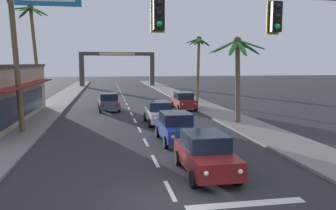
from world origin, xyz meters
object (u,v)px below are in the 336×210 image
object	(u,v)px
palm_left_second	(13,23)
palm_right_third	(198,54)
sedan_fifth_in_queue	(159,113)
sedan_oncoming_far	(109,102)
sedan_lead_at_stop_bar	(205,153)
traffic_signal_mast	(279,41)
palm_left_third	(33,35)
sedan_parked_nearest_kerb	(184,101)
sedan_third_in_queue	(176,127)
palm_right_second	(237,59)
town_gateway_arch	(117,64)

from	to	relation	value
palm_left_second	palm_right_third	world-z (taller)	palm_left_second
sedan_fifth_in_queue	sedan_oncoming_far	distance (m)	8.81
sedan_lead_at_stop_bar	traffic_signal_mast	bearing A→B (deg)	-64.27
palm_left_third	palm_right_third	distance (m)	17.76
sedan_oncoming_far	sedan_lead_at_stop_bar	bearing A→B (deg)	-79.24
sedan_parked_nearest_kerb	sedan_fifth_in_queue	bearing A→B (deg)	-115.55
sedan_third_in_queue	sedan_lead_at_stop_bar	bearing A→B (deg)	-89.87
sedan_lead_at_stop_bar	palm_left_second	xyz separation A→B (m)	(-9.52, 9.70, 6.12)
sedan_fifth_in_queue	palm_left_third	bearing A→B (deg)	136.21
palm_right_second	town_gateway_arch	size ratio (longest dim) A/B	0.44
sedan_lead_at_stop_bar	town_gateway_arch	size ratio (longest dim) A/B	0.30
sedan_third_in_queue	town_gateway_arch	size ratio (longest dim) A/B	0.30
traffic_signal_mast	sedan_parked_nearest_kerb	xyz separation A→B (m)	(2.12, 22.53, -4.35)
palm_left_second	sedan_lead_at_stop_bar	bearing A→B (deg)	-45.54
sedan_lead_at_stop_bar	sedan_oncoming_far	bearing A→B (deg)	100.76
traffic_signal_mast	sedan_fifth_in_queue	world-z (taller)	traffic_signal_mast
palm_right_second	sedan_lead_at_stop_bar	bearing A→B (deg)	-117.25
sedan_third_in_queue	town_gateway_arch	world-z (taller)	town_gateway_arch
traffic_signal_mast	palm_right_third	distance (m)	28.75
palm_left_third	palm_right_third	bearing A→B (deg)	10.47
traffic_signal_mast	sedan_oncoming_far	size ratio (longest dim) A/B	2.51
sedan_lead_at_stop_bar	town_gateway_arch	xyz separation A→B (m)	(-1.77, 55.30, 3.52)
sedan_lead_at_stop_bar	palm_left_third	xyz separation A→B (m)	(-10.79, 22.05, 6.38)
palm_left_third	town_gateway_arch	size ratio (longest dim) A/B	0.69
traffic_signal_mast	sedan_parked_nearest_kerb	bearing A→B (deg)	84.62
palm_right_third	sedan_third_in_queue	bearing A→B (deg)	-108.86
palm_right_second	sedan_fifth_in_queue	bearing A→B (deg)	169.70
traffic_signal_mast	town_gateway_arch	bearing A→B (deg)	93.16
sedan_fifth_in_queue	palm_right_third	world-z (taller)	palm_right_third
sedan_third_in_queue	palm_right_second	xyz separation A→B (m)	(5.57, 4.88, 3.95)
palm_right_second	town_gateway_arch	xyz separation A→B (m)	(-7.32, 44.52, -0.43)
sedan_lead_at_stop_bar	town_gateway_arch	distance (m)	55.44
sedan_oncoming_far	palm_right_third	size ratio (longest dim) A/B	0.59
palm_right_second	palm_right_third	bearing A→B (deg)	85.86
palm_left_second	palm_right_second	distance (m)	15.27
sedan_third_in_queue	sedan_fifth_in_queue	world-z (taller)	same
sedan_lead_at_stop_bar	town_gateway_arch	world-z (taller)	town_gateway_arch
sedan_parked_nearest_kerb	sedan_third_in_queue	bearing A→B (deg)	-104.78
sedan_lead_at_stop_bar	sedan_fifth_in_queue	size ratio (longest dim) A/B	1.00
sedan_oncoming_far	palm_right_second	bearing A→B (deg)	-44.13
sedan_lead_at_stop_bar	sedan_oncoming_far	distance (m)	20.18
sedan_oncoming_far	palm_left_third	world-z (taller)	palm_left_third
palm_left_third	town_gateway_arch	world-z (taller)	palm_left_third
sedan_lead_at_stop_bar	sedan_third_in_queue	size ratio (longest dim) A/B	1.00
palm_left_third	sedan_parked_nearest_kerb	bearing A→B (deg)	-10.03
palm_left_third	palm_right_third	size ratio (longest dim) A/B	1.33
traffic_signal_mast	sedan_fifth_in_queue	size ratio (longest dim) A/B	2.55
sedan_oncoming_far	sedan_third_in_queue	bearing A→B (deg)	-74.90
traffic_signal_mast	sedan_lead_at_stop_bar	bearing A→B (deg)	115.73
sedan_parked_nearest_kerb	palm_right_second	world-z (taller)	palm_right_second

